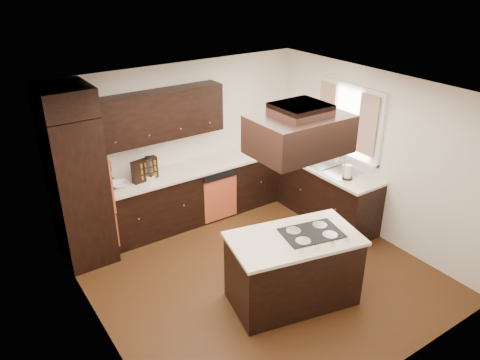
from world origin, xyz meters
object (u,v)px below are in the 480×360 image
at_px(range_hood, 299,134).
at_px(spice_rack, 145,170).
at_px(oven_column, 79,190).
at_px(island, 293,270).

xyz_separation_m(range_hood, spice_rack, (-0.89, 2.33, -1.07)).
xyz_separation_m(oven_column, range_hood, (1.88, -2.25, 1.10)).
distance_m(oven_column, island, 3.04).
bearing_deg(island, range_hood, 68.78).
bearing_deg(range_hood, oven_column, 129.74).
bearing_deg(oven_column, island, -52.61).
relative_size(oven_column, range_hood, 2.02).
bearing_deg(spice_rack, oven_column, 173.94).
height_order(island, range_hood, range_hood).
height_order(oven_column, range_hood, range_hood).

